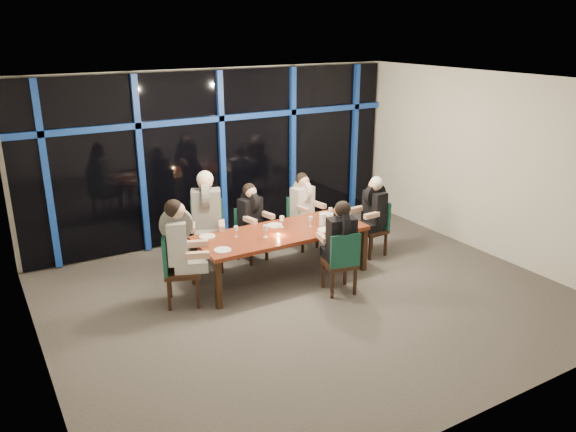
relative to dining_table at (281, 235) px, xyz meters
The scene contains 29 objects.
room 1.56m from the dining_table, 90.00° to the right, with size 7.04×7.00×3.02m.
window_wall 2.30m from the dining_table, 89.70° to the left, with size 6.86×0.43×2.94m.
dining_table is the anchor object (origin of this frame).
chair_far_left 1.24m from the dining_table, 130.18° to the left, with size 0.66×0.66×1.08m.
chair_far_mid 0.91m from the dining_table, 96.36° to the left, with size 0.49×0.49×0.89m.
chair_far_right 1.32m from the dining_table, 45.35° to the left, with size 0.48×0.48×0.91m.
chair_end_left 1.69m from the dining_table, behind, with size 0.62×0.62×1.03m.
chair_end_right 1.83m from the dining_table, ahead, with size 0.45×0.45×0.92m.
chair_near_mid 1.05m from the dining_table, 64.22° to the right, with size 0.53×0.53×0.95m.
diner_far_left 1.25m from the dining_table, 134.07° to the left, with size 0.67×0.74×1.05m.
diner_far_mid 0.83m from the dining_table, 95.84° to the left, with size 0.49×0.59×0.86m.
diner_far_right 1.28m from the dining_table, 42.53° to the left, with size 0.49×0.60×0.88m.
diner_end_left 1.63m from the dining_table, behind, with size 0.71×0.63×1.01m.
diner_end_right 1.76m from the dining_table, ahead, with size 0.59×0.47×0.90m.
diner_near_mid 1.00m from the dining_table, 61.29° to the right, with size 0.53×0.64×0.93m.
plate_far_left 1.11m from the dining_table, 161.99° to the left, with size 0.24×0.24×0.01m, color white.
plate_far_mid 0.28m from the dining_table, 82.40° to the left, with size 0.24×0.24×0.01m, color white.
plate_far_right 1.07m from the dining_table, 16.32° to the left, with size 0.24×0.24×0.01m, color white.
plate_end_left 1.11m from the dining_table, 166.79° to the right, with size 0.24×0.24×0.01m, color white.
plate_end_right 1.18m from the dining_table, ahead, with size 0.24×0.24×0.01m, color white.
plate_near_mid 0.67m from the dining_table, 27.46° to the right, with size 0.24×0.24×0.01m, color white.
wine_bottle 0.98m from the dining_table, ahead, with size 0.07×0.07×0.32m.
water_pitcher 0.70m from the dining_table, ahead, with size 0.12×0.11×0.19m.
tea_light 0.21m from the dining_table, 132.53° to the right, with size 0.05×0.05×0.03m, color #FCA84B.
wine_glass_a 0.40m from the dining_table, 161.55° to the right, with size 0.07×0.07×0.19m.
wine_glass_b 0.26m from the dining_table, 56.07° to the left, with size 0.07×0.07×0.18m.
wine_glass_c 0.53m from the dining_table, ahead, with size 0.06×0.06×0.16m.
wine_glass_d 0.72m from the dining_table, 169.16° to the left, with size 0.06×0.06×0.16m.
wine_glass_e 1.01m from the dining_table, ahead, with size 0.07×0.07×0.17m.
Camera 1 is at (-3.92, -6.05, 3.69)m, focal length 35.00 mm.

